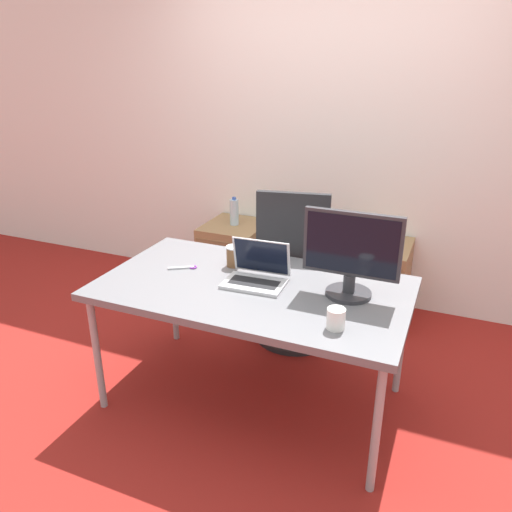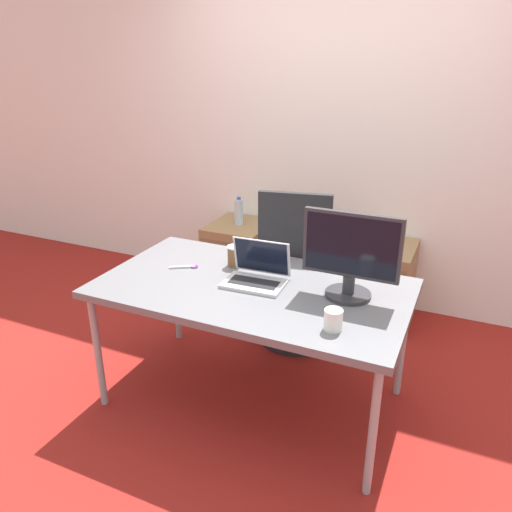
{
  "view_description": "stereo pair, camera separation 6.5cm",
  "coord_description": "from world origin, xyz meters",
  "px_view_note": "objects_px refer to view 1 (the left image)",
  "views": [
    {
      "loc": [
        0.94,
        -2.19,
        1.87
      ],
      "look_at": [
        0.0,
        0.05,
        0.88
      ],
      "focal_mm": 35.0,
      "sensor_mm": 36.0,
      "label": 1
    },
    {
      "loc": [
        1.0,
        -2.16,
        1.87
      ],
      "look_at": [
        0.0,
        0.05,
        0.88
      ],
      "focal_mm": 35.0,
      "sensor_mm": 36.0,
      "label": 2
    }
  ],
  "objects_px": {
    "office_chair": "(295,285)",
    "cabinet_left": "(235,258)",
    "monitor": "(351,255)",
    "water_bottle": "(234,212)",
    "coffee_cup_brown": "(234,256)",
    "coffee_cup_white": "(336,319)",
    "cabinet_right": "(374,281)",
    "laptop_center": "(257,274)"
  },
  "relations": [
    {
      "from": "coffee_cup_white",
      "to": "coffee_cup_brown",
      "type": "height_order",
      "value": "coffee_cup_brown"
    },
    {
      "from": "water_bottle",
      "to": "cabinet_right",
      "type": "bearing_deg",
      "value": -0.11
    },
    {
      "from": "office_chair",
      "to": "cabinet_right",
      "type": "relative_size",
      "value": 1.89
    },
    {
      "from": "cabinet_left",
      "to": "coffee_cup_white",
      "type": "bearing_deg",
      "value": -51.27
    },
    {
      "from": "cabinet_right",
      "to": "coffee_cup_brown",
      "type": "xyz_separation_m",
      "value": [
        -0.65,
        -1.05,
        0.49
      ]
    },
    {
      "from": "cabinet_right",
      "to": "monitor",
      "type": "relative_size",
      "value": 1.22
    },
    {
      "from": "water_bottle",
      "to": "laptop_center",
      "type": "height_order",
      "value": "laptop_center"
    },
    {
      "from": "cabinet_left",
      "to": "laptop_center",
      "type": "bearing_deg",
      "value": -59.76
    },
    {
      "from": "office_chair",
      "to": "coffee_cup_white",
      "type": "height_order",
      "value": "office_chair"
    },
    {
      "from": "monitor",
      "to": "coffee_cup_white",
      "type": "distance_m",
      "value": 0.39
    },
    {
      "from": "coffee_cup_brown",
      "to": "office_chair",
      "type": "bearing_deg",
      "value": 67.0
    },
    {
      "from": "cabinet_left",
      "to": "cabinet_right",
      "type": "xyz_separation_m",
      "value": [
        1.15,
        0.0,
        0.0
      ]
    },
    {
      "from": "office_chair",
      "to": "water_bottle",
      "type": "height_order",
      "value": "office_chair"
    },
    {
      "from": "cabinet_right",
      "to": "cabinet_left",
      "type": "bearing_deg",
      "value": 180.0
    },
    {
      "from": "monitor",
      "to": "laptop_center",
      "type": "bearing_deg",
      "value": -175.18
    },
    {
      "from": "office_chair",
      "to": "cabinet_left",
      "type": "xyz_separation_m",
      "value": [
        -0.7,
        0.55,
        -0.13
      ]
    },
    {
      "from": "monitor",
      "to": "water_bottle",
      "type": "bearing_deg",
      "value": 135.56
    },
    {
      "from": "cabinet_right",
      "to": "coffee_cup_white",
      "type": "bearing_deg",
      "value": -87.52
    },
    {
      "from": "water_bottle",
      "to": "coffee_cup_brown",
      "type": "xyz_separation_m",
      "value": [
        0.49,
        -1.05,
        0.09
      ]
    },
    {
      "from": "office_chair",
      "to": "monitor",
      "type": "relative_size",
      "value": 2.3
    },
    {
      "from": "water_bottle",
      "to": "coffee_cup_white",
      "type": "bearing_deg",
      "value": -51.31
    },
    {
      "from": "cabinet_left",
      "to": "cabinet_right",
      "type": "height_order",
      "value": "same"
    },
    {
      "from": "office_chair",
      "to": "coffee_cup_brown",
      "type": "distance_m",
      "value": 0.65
    },
    {
      "from": "laptop_center",
      "to": "coffee_cup_white",
      "type": "bearing_deg",
      "value": -30.99
    },
    {
      "from": "coffee_cup_white",
      "to": "laptop_center",
      "type": "bearing_deg",
      "value": 149.01
    },
    {
      "from": "cabinet_right",
      "to": "monitor",
      "type": "xyz_separation_m",
      "value": [
        0.04,
        -1.16,
        0.66
      ]
    },
    {
      "from": "water_bottle",
      "to": "laptop_center",
      "type": "bearing_deg",
      "value": -59.8
    },
    {
      "from": "office_chair",
      "to": "coffee_cup_brown",
      "type": "xyz_separation_m",
      "value": [
        -0.21,
        -0.49,
        0.36
      ]
    },
    {
      "from": "cabinet_left",
      "to": "water_bottle",
      "type": "height_order",
      "value": "water_bottle"
    },
    {
      "from": "office_chair",
      "to": "laptop_center",
      "type": "height_order",
      "value": "office_chair"
    },
    {
      "from": "water_bottle",
      "to": "laptop_center",
      "type": "relative_size",
      "value": 0.68
    },
    {
      "from": "cabinet_right",
      "to": "coffee_cup_brown",
      "type": "relative_size",
      "value": 4.94
    },
    {
      "from": "monitor",
      "to": "coffee_cup_brown",
      "type": "height_order",
      "value": "monitor"
    },
    {
      "from": "cabinet_left",
      "to": "office_chair",
      "type": "bearing_deg",
      "value": -38.25
    },
    {
      "from": "laptop_center",
      "to": "water_bottle",
      "type": "bearing_deg",
      "value": 120.2
    },
    {
      "from": "office_chair",
      "to": "cabinet_right",
      "type": "distance_m",
      "value": 0.72
    },
    {
      "from": "cabinet_left",
      "to": "coffee_cup_brown",
      "type": "height_order",
      "value": "coffee_cup_brown"
    },
    {
      "from": "water_bottle",
      "to": "coffee_cup_brown",
      "type": "height_order",
      "value": "coffee_cup_brown"
    },
    {
      "from": "cabinet_left",
      "to": "coffee_cup_white",
      "type": "relative_size",
      "value": 6.09
    },
    {
      "from": "office_chair",
      "to": "cabinet_right",
      "type": "height_order",
      "value": "office_chair"
    },
    {
      "from": "office_chair",
      "to": "cabinet_right",
      "type": "bearing_deg",
      "value": 51.42
    },
    {
      "from": "cabinet_left",
      "to": "monitor",
      "type": "xyz_separation_m",
      "value": [
        1.19,
        -1.16,
        0.66
      ]
    }
  ]
}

